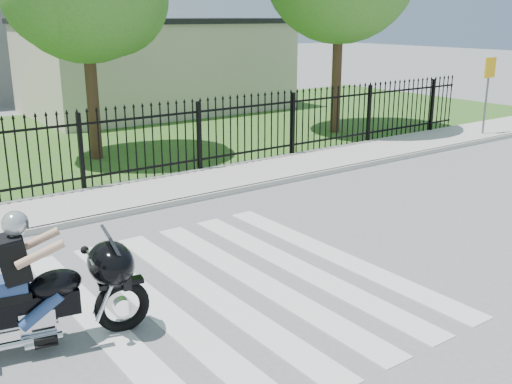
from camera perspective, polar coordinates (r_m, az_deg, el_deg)
ground at (r=8.83m, az=-1.96°, el=-9.10°), size 120.00×120.00×0.00m
crosswalk at (r=8.83m, az=-1.96°, el=-9.06°), size 5.00×5.50×0.01m
sidewalk at (r=12.98m, az=-14.47°, el=-0.85°), size 40.00×2.00×0.12m
curb at (r=12.10m, az=-12.69°, el=-2.00°), size 40.00×0.12×0.12m
grass_strip at (r=19.51m, az=-22.26°, el=4.00°), size 40.00×12.00×0.02m
iron_fence at (r=13.68m, az=-16.31°, el=3.53°), size 26.00×0.04×1.80m
building_low at (r=25.43m, az=-9.41°, el=11.61°), size 10.00×6.00×3.50m
building_low_roof at (r=25.34m, az=-9.62°, el=15.78°), size 10.20×6.20×0.20m
motorcycle_rider at (r=7.49m, az=-20.85°, el=-9.01°), size 2.65×1.21×1.77m
traffic_sign at (r=20.67m, az=21.28°, el=9.94°), size 0.53×0.07×2.43m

